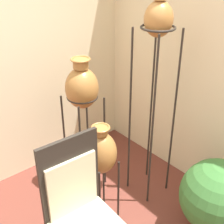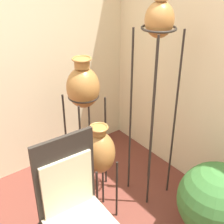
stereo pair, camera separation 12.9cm
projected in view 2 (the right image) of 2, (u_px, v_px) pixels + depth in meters
The scene contains 5 objects.
vase_stand_tall at pixel (159, 32), 2.60m from camera, with size 0.32×0.32×2.05m.
vase_stand_medium at pixel (83, 89), 2.99m from camera, with size 0.32×0.32×1.44m.
vase_stand_short at pixel (99, 153), 2.74m from camera, with size 0.28×0.28×1.01m.
chair at pixel (75, 207), 2.30m from camera, with size 0.53×0.51×1.20m.
potted_plant at pixel (215, 203), 2.66m from camera, with size 0.66×0.66×0.78m.
Camera 2 is at (-0.65, -1.23, 2.37)m, focal length 50.00 mm.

